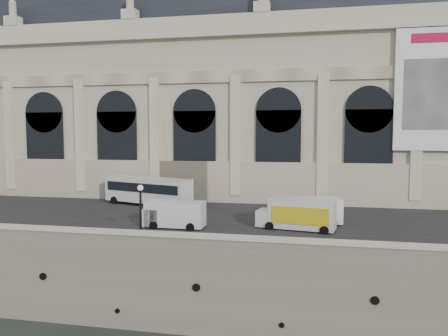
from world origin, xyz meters
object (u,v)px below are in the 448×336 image
Objects in this scene: van_b at (172,214)px; bus_left at (148,190)px; van_c at (308,211)px; lamp_right at (141,214)px; box_truck at (298,214)px.

bus_left is at bearing 120.99° from van_b.
van_b is 0.92× the size of van_c.
lamp_right reaches higher than bus_left.
van_b is 11.08m from box_truck.
lamp_right reaches higher than van_b.
lamp_right is (5.67, -16.04, 0.40)m from bus_left.
bus_left is 12.31m from van_b.
van_c is at bearing 69.97° from box_truck.
bus_left is 1.92× the size of van_c.
box_truck is 1.56× the size of lamp_right.
bus_left reaches higher than van_c.
van_b is 5.63m from lamp_right.
bus_left is 1.61× the size of box_truck.
bus_left is at bearing 152.18° from box_truck.
van_b is at bearing -162.76° from van_c.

